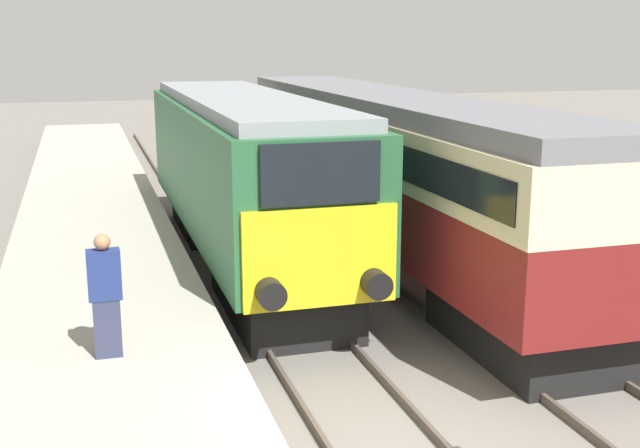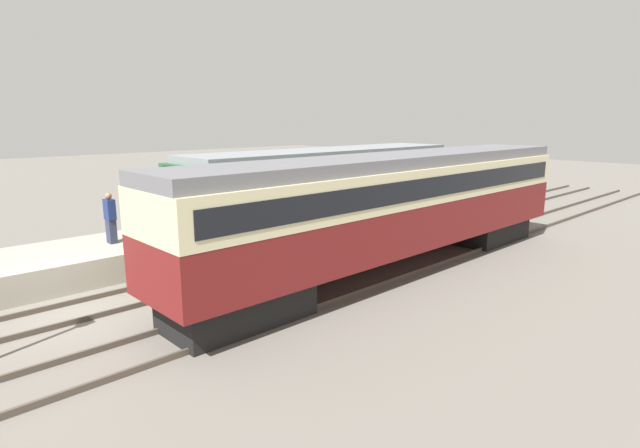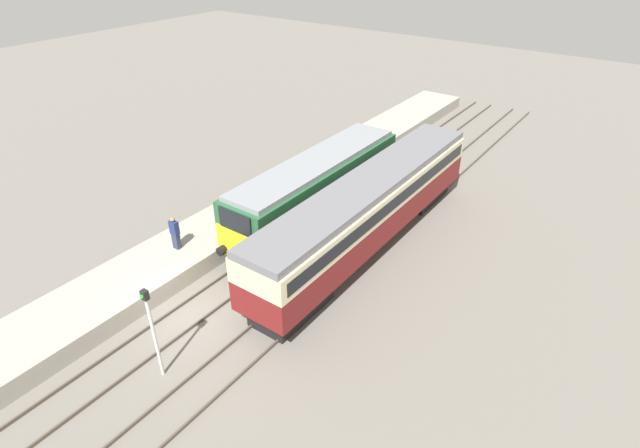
{
  "view_description": "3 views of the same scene",
  "coord_description": "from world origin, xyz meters",
  "px_view_note": "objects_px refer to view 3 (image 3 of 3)",
  "views": [
    {
      "loc": [
        -3.45,
        -8.41,
        5.13
      ],
      "look_at": [
        0.0,
        3.09,
        2.32
      ],
      "focal_mm": 45.0,
      "sensor_mm": 36.0,
      "label": 1
    },
    {
      "loc": [
        13.29,
        -3.93,
        4.98
      ],
      "look_at": [
        1.7,
        7.09,
        1.6
      ],
      "focal_mm": 28.0,
      "sensor_mm": 36.0,
      "label": 2
    },
    {
      "loc": [
        14.0,
        -9.96,
        14.45
      ],
      "look_at": [
        1.7,
        7.09,
        1.6
      ],
      "focal_mm": 28.0,
      "sensor_mm": 36.0,
      "label": 3
    }
  ],
  "objects_px": {
    "locomotive": "(316,190)",
    "person_on_platform": "(175,233)",
    "signal_post": "(152,327)",
    "passenger_carriage": "(369,206)"
  },
  "relations": [
    {
      "from": "signal_post",
      "to": "passenger_carriage",
      "type": "bearing_deg",
      "value": 81.81
    },
    {
      "from": "locomotive",
      "to": "signal_post",
      "type": "xyz_separation_m",
      "value": [
        1.7,
        -12.02,
        0.21
      ]
    },
    {
      "from": "locomotive",
      "to": "person_on_platform",
      "type": "distance_m",
      "value": 7.67
    },
    {
      "from": "passenger_carriage",
      "to": "person_on_platform",
      "type": "distance_m",
      "value": 9.48
    },
    {
      "from": "signal_post",
      "to": "person_on_platform",
      "type": "bearing_deg",
      "value": 134.25
    },
    {
      "from": "locomotive",
      "to": "passenger_carriage",
      "type": "xyz_separation_m",
      "value": [
        3.4,
        -0.22,
        0.2
      ]
    },
    {
      "from": "locomotive",
      "to": "passenger_carriage",
      "type": "bearing_deg",
      "value": -3.62
    },
    {
      "from": "locomotive",
      "to": "person_on_platform",
      "type": "bearing_deg",
      "value": -115.26
    },
    {
      "from": "person_on_platform",
      "to": "locomotive",
      "type": "bearing_deg",
      "value": 64.74
    },
    {
      "from": "passenger_carriage",
      "to": "signal_post",
      "type": "xyz_separation_m",
      "value": [
        -1.7,
        -11.81,
        0.01
      ]
    }
  ]
}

